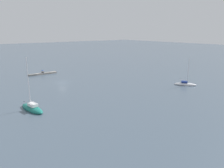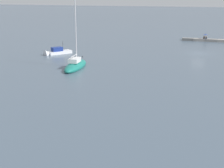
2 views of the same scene
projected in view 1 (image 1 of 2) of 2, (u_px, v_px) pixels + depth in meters
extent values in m
plane|color=#475666|center=(63.00, 82.00, 76.37)|extent=(500.00, 500.00, 0.00)
cube|color=gray|center=(53.00, 72.00, 92.93)|extent=(2.84, 1.70, 0.62)
cube|color=gray|center=(46.00, 73.00, 91.19)|extent=(2.84, 1.70, 0.62)
cube|color=gray|center=(39.00, 74.00, 89.45)|extent=(2.84, 1.70, 0.62)
cube|color=slate|center=(32.00, 75.00, 87.70)|extent=(2.84, 1.70, 0.62)
cube|color=#1E2333|center=(44.00, 73.00, 90.20)|extent=(0.40, 0.45, 0.16)
cube|color=gray|center=(43.00, 72.00, 90.39)|extent=(0.42, 0.26, 0.52)
sphere|color=tan|center=(43.00, 71.00, 90.30)|extent=(0.22, 0.22, 0.22)
cube|color=#1E2333|center=(42.00, 73.00, 89.88)|extent=(0.40, 0.45, 0.16)
cube|color=brown|center=(42.00, 72.00, 90.07)|extent=(0.42, 0.26, 0.52)
sphere|color=tan|center=(42.00, 71.00, 89.98)|extent=(0.22, 0.22, 0.22)
cylinder|color=black|center=(43.00, 72.00, 90.09)|extent=(0.02, 0.02, 1.05)
cone|color=navy|center=(43.00, 70.00, 89.95)|extent=(1.18, 1.18, 0.21)
sphere|color=black|center=(43.00, 70.00, 89.92)|extent=(0.05, 0.05, 0.05)
ellipsoid|color=silver|center=(185.00, 85.00, 72.49)|extent=(5.75, 6.85, 1.20)
cube|color=navy|center=(184.00, 82.00, 72.37)|extent=(2.13, 2.30, 0.55)
cylinder|color=silver|center=(188.00, 71.00, 71.22)|extent=(0.12, 0.12, 8.15)
cylinder|color=silver|center=(184.00, 80.00, 72.30)|extent=(1.52, 2.04, 0.09)
sphere|color=black|center=(196.00, 83.00, 71.48)|extent=(0.16, 0.16, 0.16)
ellipsoid|color=#197266|center=(32.00, 109.00, 50.02)|extent=(3.65, 8.86, 1.47)
cube|color=white|center=(33.00, 105.00, 49.47)|extent=(1.80, 2.59, 0.68)
cylinder|color=silver|center=(28.00, 82.00, 48.97)|extent=(0.15, 0.15, 11.04)
cylinder|color=silver|center=(33.00, 102.00, 49.03)|extent=(0.53, 2.99, 0.11)
sphere|color=black|center=(24.00, 102.00, 52.48)|extent=(0.20, 0.20, 0.20)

